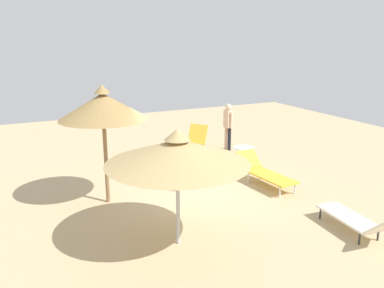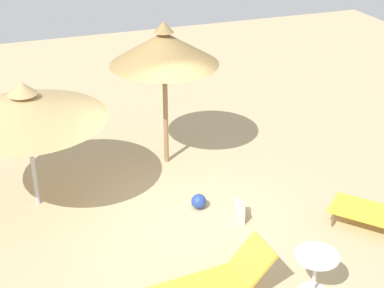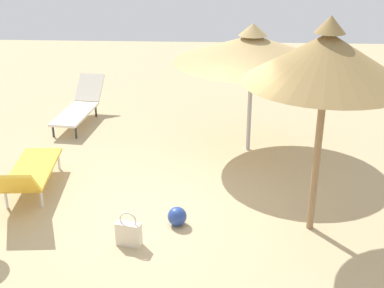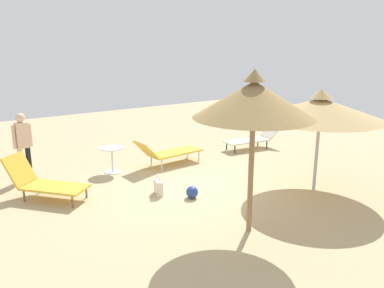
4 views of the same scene
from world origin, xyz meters
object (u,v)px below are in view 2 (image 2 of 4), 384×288
handbag (239,211)px  lounge_chair_far_left (207,283)px  side_table_round (315,267)px  parasol_umbrella_edge (24,107)px  beach_ball (199,201)px  parasol_umbrella_near_right (164,48)px

handbag → lounge_chair_far_left: bearing=144.0°
side_table_round → lounge_chair_far_left: bearing=79.3°
parasol_umbrella_edge → beach_ball: size_ratio=10.21×
handbag → parasol_umbrella_near_right: bearing=12.3°
parasol_umbrella_near_right → beach_ball: bearing=-179.5°
handbag → beach_ball: handbag is taller
parasol_umbrella_near_right → side_table_round: 5.16m
parasol_umbrella_edge → beach_ball: bearing=-112.7°
parasol_umbrella_edge → side_table_round: bearing=-137.3°
parasol_umbrella_near_right → beach_ball: size_ratio=10.79×
parasol_umbrella_edge → beach_ball: (-1.17, -2.80, -1.85)m
handbag → side_table_round: size_ratio=0.72×
parasol_umbrella_edge → parasol_umbrella_near_right: bearing=-74.7°
lounge_chair_far_left → parasol_umbrella_near_right: bearing=-9.9°
handbag → beach_ball: bearing=41.1°
beach_ball → parasol_umbrella_near_right: bearing=0.5°
parasol_umbrella_near_right → handbag: (-2.56, -0.56, -2.32)m
side_table_round → handbag: bearing=7.1°
parasol_umbrella_edge → beach_ball: 3.56m
parasol_umbrella_edge → side_table_round: (-3.91, -3.61, -1.51)m
side_table_round → beach_ball: side_table_round is taller
parasol_umbrella_edge → side_table_round: parasol_umbrella_edge is taller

